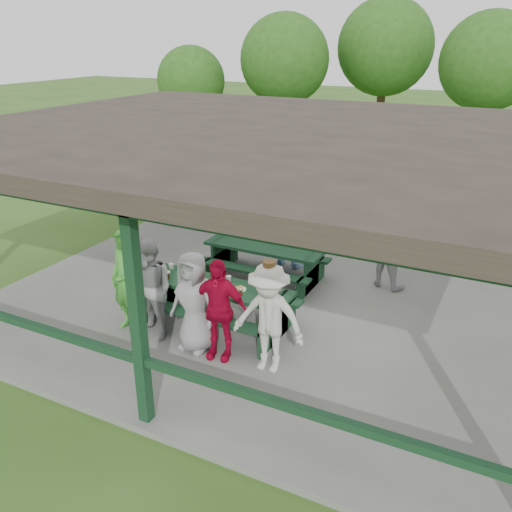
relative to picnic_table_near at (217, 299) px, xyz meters
The scene contains 20 objects.
ground 1.41m from the picnic_table_near, 69.31° to the left, with size 90.00×90.00×0.00m, color #2E5219.
concrete_slab 1.39m from the picnic_table_near, 69.31° to the left, with size 10.00×8.00×0.10m, color slate.
pavilion_structure 2.89m from the picnic_table_near, 69.31° to the left, with size 10.60×8.60×3.24m.
picnic_table_near is the anchor object (origin of this frame).
picnic_table_far 2.00m from the picnic_table_near, 92.22° to the left, with size 2.41×1.39×0.75m.
table_setting 0.31m from the picnic_table_near, 34.71° to the left, with size 2.40×0.45×0.10m.
contestant_green 1.55m from the picnic_table_near, 145.43° to the right, with size 0.66×0.43×1.80m, color green.
contestant_grey_left 1.19m from the picnic_table_near, 131.16° to the right, with size 0.83×0.65×1.71m, color gray.
contestant_grey_mid 0.93m from the picnic_table_near, 83.95° to the right, with size 0.81×0.53×1.65m, color gray.
contestant_red 1.08m from the picnic_table_near, 58.21° to the right, with size 0.96×0.40×1.64m, color #AB0627.
contestant_white_fedora 1.65m from the picnic_table_near, 31.29° to the right, with size 1.13×0.69×1.76m.
spectator_lblue 2.94m from the picnic_table_near, 88.36° to the left, with size 1.54×0.49×1.66m, color #9ACDEE.
spectator_blue 3.72m from the picnic_table_near, 111.09° to the left, with size 0.60×0.40×1.66m, color #3E64A2.
spectator_grey 3.63m from the picnic_table_near, 52.40° to the left, with size 0.82×0.64×1.68m, color #9A9B9D.
pickup_truck 9.76m from the picnic_table_near, 70.28° to the left, with size 2.42×5.25×1.46m, color silver.
farm_trailer 9.42m from the picnic_table_near, 111.85° to the left, with size 3.82×1.92×1.33m.
tree_far_left 15.38m from the picnic_table_near, 109.87° to the left, with size 3.60×3.60×5.62m.
tree_left 17.59m from the picnic_table_near, 96.03° to the left, with size 4.01×4.01×6.27m.
tree_mid 16.12m from the picnic_table_near, 81.00° to the left, with size 3.61×3.61×5.63m.
tree_edge_left 15.55m from the picnic_table_near, 124.44° to the left, with size 2.80×2.80×4.38m.
Camera 1 is at (3.88, -8.30, 4.79)m, focal length 38.00 mm.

